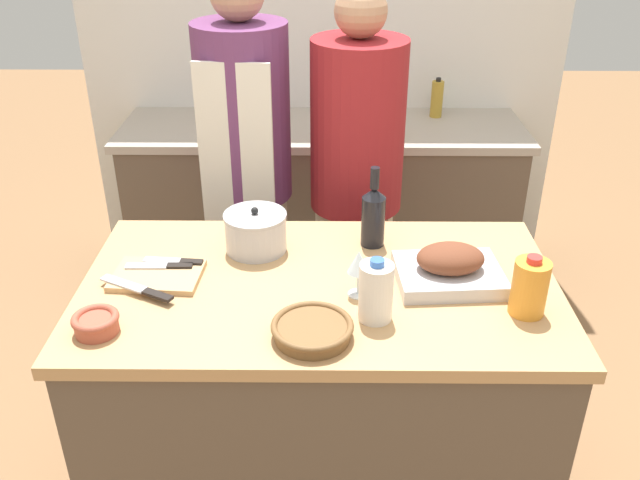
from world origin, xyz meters
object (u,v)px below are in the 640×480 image
(knife_chef, at_px, (139,289))
(cutting_board, at_px, (157,276))
(condiment_bottle_short, at_px, (387,124))
(mixing_bowl, at_px, (96,323))
(stock_pot, at_px, (256,232))
(knife_paring, at_px, (175,261))
(wicker_basket, at_px, (312,329))
(juice_jug, at_px, (530,287))
(condiment_bottle_tall, at_px, (437,99))
(milk_jug, at_px, (376,292))
(wine_glass_left, at_px, (359,263))
(knife_bread, at_px, (162,266))
(wine_bottle_green, at_px, (373,215))
(roasting_pan, at_px, (449,268))
(person_cook_guest, at_px, (356,179))
(person_cook_aproned, at_px, (246,166))

(knife_chef, bearing_deg, cutting_board, 71.03)
(condiment_bottle_short, bearing_deg, mixing_bowl, -119.01)
(stock_pot, bearing_deg, knife_paring, -154.47)
(wicker_basket, xyz_separation_m, juice_jug, (0.60, 0.12, 0.06))
(cutting_board, xyz_separation_m, condiment_bottle_tall, (1.08, 1.66, 0.05))
(cutting_board, bearing_deg, condiment_bottle_tall, 56.96)
(milk_jug, bearing_deg, cutting_board, 162.75)
(juice_jug, xyz_separation_m, knife_chef, (-1.11, 0.08, -0.06))
(wicker_basket, distance_m, wine_glass_left, 0.26)
(wicker_basket, bearing_deg, wine_glass_left, 58.07)
(condiment_bottle_tall, bearing_deg, knife_bread, -123.47)
(stock_pot, distance_m, condiment_bottle_tall, 1.68)
(milk_jug, xyz_separation_m, knife_paring, (-0.61, 0.27, -0.07))
(juice_jug, xyz_separation_m, knife_bread, (-1.07, 0.21, -0.06))
(wine_bottle_green, bearing_deg, roasting_pan, -46.88)
(juice_jug, height_order, condiment_bottle_short, juice_jug)
(roasting_pan, height_order, person_cook_guest, person_cook_guest)
(cutting_board, relative_size, knife_chef, 1.15)
(wicker_basket, distance_m, knife_chef, 0.55)
(wicker_basket, height_order, wine_bottle_green, wine_bottle_green)
(mixing_bowl, height_order, condiment_bottle_tall, condiment_bottle_tall)
(milk_jug, bearing_deg, person_cook_aproned, 114.36)
(wicker_basket, xyz_separation_m, condiment_bottle_tall, (0.61, 1.96, 0.03))
(roasting_pan, height_order, knife_paring, roasting_pan)
(cutting_board, height_order, wine_bottle_green, wine_bottle_green)
(milk_jug, distance_m, knife_paring, 0.66)
(juice_jug, xyz_separation_m, milk_jug, (-0.43, -0.03, 0.00))
(milk_jug, distance_m, knife_chef, 0.69)
(cutting_board, relative_size, milk_jug, 1.48)
(cutting_board, distance_m, wine_glass_left, 0.62)
(condiment_bottle_tall, bearing_deg, mixing_bowl, -121.42)
(cutting_board, relative_size, stock_pot, 1.36)
(wine_bottle_green, bearing_deg, wine_glass_left, -101.07)
(stock_pot, bearing_deg, mixing_bowl, -130.33)
(stock_pot, xyz_separation_m, wine_glass_left, (0.32, -0.27, 0.04))
(person_cook_guest, bearing_deg, juice_jug, -53.75)
(person_cook_guest, bearing_deg, stock_pot, -108.85)
(knife_chef, bearing_deg, wicker_basket, -21.48)
(mixing_bowl, bearing_deg, knife_paring, 66.92)
(mixing_bowl, distance_m, person_cook_aproned, 1.13)
(wine_glass_left, xyz_separation_m, person_cook_aproned, (-0.42, 0.90, -0.08))
(stock_pot, bearing_deg, milk_jug, -46.53)
(milk_jug, bearing_deg, mixing_bowl, -174.47)
(stock_pot, height_order, person_cook_guest, person_cook_guest)
(juice_jug, height_order, milk_jug, milk_jug)
(stock_pot, distance_m, knife_bread, 0.32)
(knife_bread, height_order, condiment_bottle_short, condiment_bottle_short)
(roasting_pan, relative_size, wine_glass_left, 2.23)
(knife_bread, bearing_deg, knife_chef, -106.54)
(mixing_bowl, relative_size, condiment_bottle_short, 0.87)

